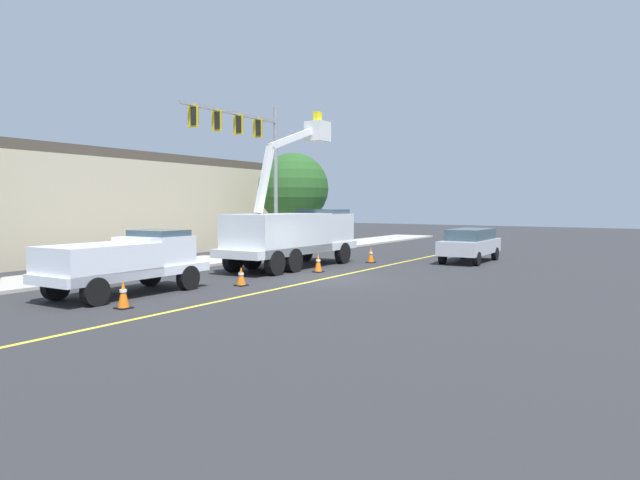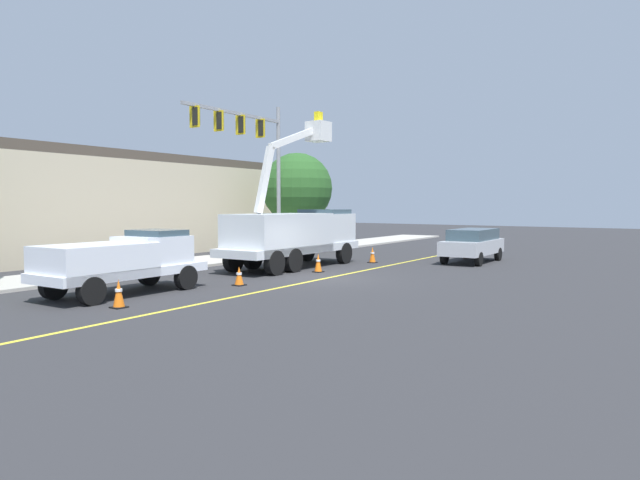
{
  "view_description": "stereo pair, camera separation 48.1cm",
  "coord_description": "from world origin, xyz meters",
  "px_view_note": "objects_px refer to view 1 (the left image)",
  "views": [
    {
      "loc": [
        -18.47,
        -12.52,
        2.92
      ],
      "look_at": [
        1.6,
        1.4,
        1.4
      ],
      "focal_mm": 31.81,
      "sensor_mm": 36.0,
      "label": 1
    },
    {
      "loc": [
        -18.19,
        -12.91,
        2.92
      ],
      "look_at": [
        1.6,
        1.4,
        1.4
      ],
      "focal_mm": 31.81,
      "sensor_mm": 36.0,
      "label": 2
    }
  ],
  "objects_px": {
    "utility_bucket_truck": "(294,233)",
    "traffic_cone_mid_rear": "(318,263)",
    "service_pickup_truck": "(124,261)",
    "traffic_cone_mid_front": "(241,276)",
    "traffic_cone_trailing": "(371,255)",
    "passing_minivan": "(470,243)",
    "traffic_cone_leading": "(123,294)",
    "traffic_signal_mast": "(248,145)"
  },
  "relations": [
    {
      "from": "passing_minivan",
      "to": "traffic_cone_leading",
      "type": "xyz_separation_m",
      "value": [
        -18.26,
        3.42,
        -0.57
      ]
    },
    {
      "from": "service_pickup_truck",
      "to": "traffic_cone_trailing",
      "type": "relative_size",
      "value": 7.14
    },
    {
      "from": "traffic_cone_mid_rear",
      "to": "traffic_cone_trailing",
      "type": "relative_size",
      "value": 1.03
    },
    {
      "from": "utility_bucket_truck",
      "to": "service_pickup_truck",
      "type": "relative_size",
      "value": 1.46
    },
    {
      "from": "utility_bucket_truck",
      "to": "service_pickup_truck",
      "type": "xyz_separation_m",
      "value": [
        -9.61,
        -0.46,
        -0.5
      ]
    },
    {
      "from": "traffic_cone_mid_rear",
      "to": "traffic_signal_mast",
      "type": "height_order",
      "value": "traffic_signal_mast"
    },
    {
      "from": "utility_bucket_truck",
      "to": "passing_minivan",
      "type": "bearing_deg",
      "value": -39.69
    },
    {
      "from": "utility_bucket_truck",
      "to": "traffic_cone_trailing",
      "type": "relative_size",
      "value": 10.42
    },
    {
      "from": "traffic_signal_mast",
      "to": "service_pickup_truck",
      "type": "bearing_deg",
      "value": -157.12
    },
    {
      "from": "passing_minivan",
      "to": "traffic_cone_leading",
      "type": "height_order",
      "value": "passing_minivan"
    },
    {
      "from": "traffic_cone_mid_rear",
      "to": "traffic_signal_mast",
      "type": "bearing_deg",
      "value": 67.31
    },
    {
      "from": "utility_bucket_truck",
      "to": "passing_minivan",
      "type": "height_order",
      "value": "utility_bucket_truck"
    },
    {
      "from": "traffic_cone_mid_rear",
      "to": "traffic_signal_mast",
      "type": "relative_size",
      "value": 0.1
    },
    {
      "from": "traffic_cone_mid_rear",
      "to": "traffic_cone_trailing",
      "type": "bearing_deg",
      "value": 1.68
    },
    {
      "from": "traffic_cone_mid_front",
      "to": "traffic_cone_mid_rear",
      "type": "distance_m",
      "value": 4.97
    },
    {
      "from": "passing_minivan",
      "to": "traffic_signal_mast",
      "type": "distance_m",
      "value": 12.64
    },
    {
      "from": "utility_bucket_truck",
      "to": "traffic_signal_mast",
      "type": "xyz_separation_m",
      "value": [
        1.72,
        4.32,
        4.47
      ]
    },
    {
      "from": "utility_bucket_truck",
      "to": "traffic_cone_mid_front",
      "type": "relative_size",
      "value": 12.03
    },
    {
      "from": "traffic_cone_leading",
      "to": "traffic_cone_trailing",
      "type": "bearing_deg",
      "value": 2.18
    },
    {
      "from": "service_pickup_truck",
      "to": "traffic_cone_trailing",
      "type": "bearing_deg",
      "value": -6.15
    },
    {
      "from": "utility_bucket_truck",
      "to": "traffic_cone_leading",
      "type": "bearing_deg",
      "value": -167.43
    },
    {
      "from": "service_pickup_truck",
      "to": "traffic_cone_mid_front",
      "type": "xyz_separation_m",
      "value": [
        3.7,
        -1.67,
        -0.78
      ]
    },
    {
      "from": "traffic_cone_mid_rear",
      "to": "utility_bucket_truck",
      "type": "bearing_deg",
      "value": 65.39
    },
    {
      "from": "utility_bucket_truck",
      "to": "traffic_cone_leading",
      "type": "relative_size",
      "value": 10.17
    },
    {
      "from": "traffic_cone_mid_front",
      "to": "traffic_cone_trailing",
      "type": "height_order",
      "value": "traffic_cone_trailing"
    },
    {
      "from": "traffic_cone_mid_front",
      "to": "traffic_cone_trailing",
      "type": "relative_size",
      "value": 0.87
    },
    {
      "from": "utility_bucket_truck",
      "to": "traffic_signal_mast",
      "type": "bearing_deg",
      "value": 68.24
    },
    {
      "from": "traffic_cone_mid_rear",
      "to": "traffic_signal_mast",
      "type": "distance_m",
      "value": 8.95
    },
    {
      "from": "passing_minivan",
      "to": "traffic_cone_trailing",
      "type": "bearing_deg",
      "value": 128.81
    },
    {
      "from": "traffic_cone_trailing",
      "to": "utility_bucket_truck",
      "type": "bearing_deg",
      "value": 153.89
    },
    {
      "from": "utility_bucket_truck",
      "to": "traffic_cone_mid_rear",
      "type": "relative_size",
      "value": 10.15
    },
    {
      "from": "traffic_cone_leading",
      "to": "traffic_cone_trailing",
      "type": "relative_size",
      "value": 1.02
    },
    {
      "from": "service_pickup_truck",
      "to": "traffic_cone_mid_rear",
      "type": "height_order",
      "value": "service_pickup_truck"
    },
    {
      "from": "service_pickup_truck",
      "to": "traffic_cone_leading",
      "type": "bearing_deg",
      "value": -127.17
    },
    {
      "from": "traffic_signal_mast",
      "to": "traffic_cone_mid_rear",
      "type": "bearing_deg",
      "value": -112.69
    },
    {
      "from": "passing_minivan",
      "to": "traffic_cone_mid_front",
      "type": "bearing_deg",
      "value": 163.81
    },
    {
      "from": "traffic_cone_mid_rear",
      "to": "traffic_cone_mid_front",
      "type": "bearing_deg",
      "value": -179.19
    },
    {
      "from": "traffic_cone_trailing",
      "to": "traffic_cone_mid_front",
      "type": "bearing_deg",
      "value": -178.76
    },
    {
      "from": "utility_bucket_truck",
      "to": "traffic_cone_mid_front",
      "type": "height_order",
      "value": "utility_bucket_truck"
    },
    {
      "from": "service_pickup_truck",
      "to": "traffic_cone_mid_front",
      "type": "relative_size",
      "value": 8.24
    },
    {
      "from": "traffic_cone_trailing",
      "to": "traffic_signal_mast",
      "type": "xyz_separation_m",
      "value": [
        -2.18,
        6.24,
        5.69
      ]
    },
    {
      "from": "utility_bucket_truck",
      "to": "traffic_cone_mid_rear",
      "type": "height_order",
      "value": "utility_bucket_truck"
    }
  ]
}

